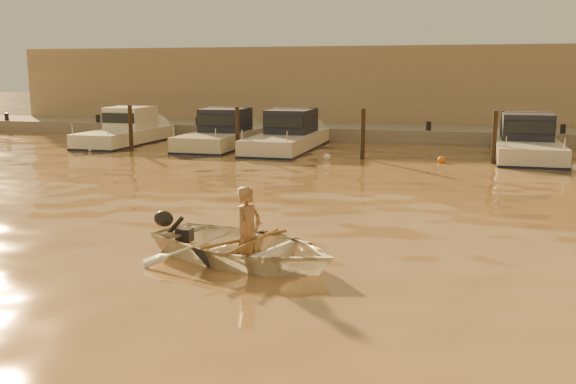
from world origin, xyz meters
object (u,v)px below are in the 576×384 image
(dinghy, at_px, (244,247))
(moored_boat_1, at_px, (221,134))
(moored_boat_4, at_px, (527,142))
(person, at_px, (248,233))
(moored_boat_0, at_px, (125,131))
(moored_boat_2, at_px, (287,135))
(waterfront_building, at_px, (402,89))

(dinghy, xyz_separation_m, moored_boat_1, (-7.07, 16.77, 0.35))
(moored_boat_4, bearing_deg, moored_boat_1, 180.00)
(moored_boat_4, bearing_deg, person, -109.99)
(person, height_order, moored_boat_4, moored_boat_4)
(person, bearing_deg, dinghy, 90.00)
(moored_boat_0, bearing_deg, moored_boat_1, 0.00)
(dinghy, distance_m, moored_boat_1, 18.20)
(moored_boat_1, distance_m, moored_boat_4, 13.27)
(dinghy, height_order, moored_boat_2, moored_boat_2)
(dinghy, bearing_deg, moored_boat_0, 53.61)
(moored_boat_2, relative_size, moored_boat_4, 1.05)
(moored_boat_1, relative_size, waterfront_building, 0.15)
(person, bearing_deg, moored_boat_1, 41.10)
(moored_boat_0, distance_m, moored_boat_1, 4.94)
(moored_boat_1, bearing_deg, person, -66.91)
(dinghy, xyz_separation_m, moored_boat_2, (-3.89, 16.77, 0.35))
(moored_boat_2, xyz_separation_m, waterfront_building, (3.94, 11.00, 1.77))
(moored_boat_0, height_order, moored_boat_4, same)
(moored_boat_2, distance_m, waterfront_building, 11.82)
(person, distance_m, moored_boat_0, 20.70)
(moored_boat_4, xyz_separation_m, waterfront_building, (-6.15, 11.00, 1.77))
(moored_boat_0, distance_m, moored_boat_2, 8.11)
(moored_boat_0, xyz_separation_m, waterfront_building, (12.06, 11.00, 1.77))
(waterfront_building, bearing_deg, person, -89.91)
(dinghy, xyz_separation_m, waterfront_building, (0.05, 27.77, 2.13))
(dinghy, relative_size, moored_boat_2, 0.48)
(moored_boat_4, bearing_deg, moored_boat_2, 180.00)
(person, bearing_deg, waterfront_building, 18.10)
(person, relative_size, waterfront_building, 0.04)
(person, distance_m, moored_boat_2, 17.27)
(moored_boat_2, distance_m, moored_boat_4, 10.10)
(dinghy, bearing_deg, waterfront_building, 17.91)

